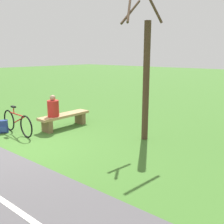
% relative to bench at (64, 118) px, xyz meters
% --- Properties ---
extents(ground_plane, '(80.00, 80.00, 0.00)m').
position_rel_bench_xyz_m(ground_plane, '(2.02, 0.62, -0.32)').
color(ground_plane, '#3D6B28').
extents(bench, '(1.85, 0.47, 0.46)m').
position_rel_bench_xyz_m(bench, '(0.00, 0.00, 0.00)').
color(bench, '#A88456').
rests_on(bench, ground_plane).
extents(person_seated, '(0.37, 0.37, 0.69)m').
position_rel_bench_xyz_m(person_seated, '(0.43, 0.01, 0.43)').
color(person_seated, '#B2231E').
rests_on(person_seated, bench).
extents(bicycle, '(0.08, 1.76, 0.86)m').
position_rel_bench_xyz_m(bicycle, '(1.40, -0.52, 0.04)').
color(bicycle, black).
rests_on(bicycle, ground_plane).
extents(backpack, '(0.33, 0.31, 0.40)m').
position_rel_bench_xyz_m(backpack, '(1.64, -0.97, -0.13)').
color(backpack, navy).
rests_on(backpack, ground_plane).
extents(tree_mid_field, '(1.16, 1.21, 4.27)m').
position_rel_bench_xyz_m(tree_mid_field, '(-0.80, 2.64, 1.56)').
color(tree_mid_field, '#473323').
rests_on(tree_mid_field, ground_plane).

